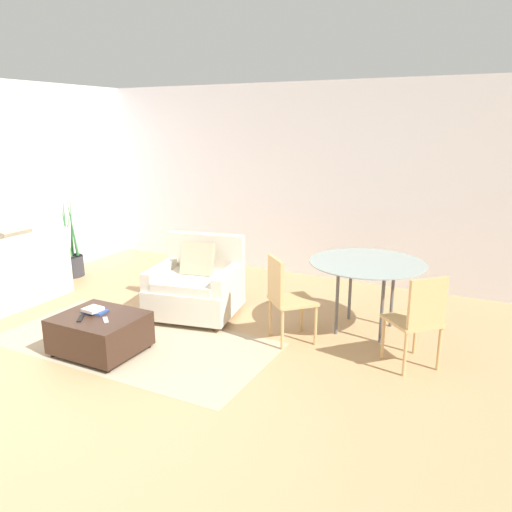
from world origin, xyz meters
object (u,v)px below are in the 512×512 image
object	(u,v)px
tv_remote_secondary	(106,320)
dining_table	(367,269)
armchair	(196,286)
dining_chair_near_left	(285,294)
potted_plant	(71,259)
book_stack	(94,310)
dining_chair_near_right	(419,316)
tv_remote_primary	(80,318)
ottoman	(100,332)

from	to	relation	value
tv_remote_secondary	dining_table	bearing A→B (deg)	41.18
armchair	dining_chair_near_left	xyz separation A→B (m)	(1.23, -0.23, 0.17)
potted_plant	dining_table	world-z (taller)	potted_plant
book_stack	dining_chair_near_right	world-z (taller)	dining_chair_near_right
dining_chair_near_left	dining_chair_near_right	distance (m)	1.32
book_stack	dining_chair_near_right	size ratio (longest dim) A/B	0.27
potted_plant	dining_chair_near_left	bearing A→B (deg)	-10.19
tv_remote_primary	dining_chair_near_left	xyz separation A→B (m)	(1.61, 1.19, 0.13)
potted_plant	dining_table	xyz separation A→B (m)	(4.39, -0.01, 0.43)
tv_remote_primary	tv_remote_secondary	size ratio (longest dim) A/B	1.18
tv_remote_secondary	armchair	bearing A→B (deg)	84.29
potted_plant	dining_table	bearing A→B (deg)	-0.18
tv_remote_primary	dining_chair_near_left	bearing A→B (deg)	36.63
book_stack	armchair	bearing A→B (deg)	73.14
dining_table	dining_chair_near_right	world-z (taller)	dining_chair_near_right
ottoman	book_stack	bearing A→B (deg)	157.73
dining_table	dining_chair_near_left	world-z (taller)	dining_chair_near_left
ottoman	tv_remote_secondary	world-z (taller)	tv_remote_secondary
potted_plant	armchair	bearing A→B (deg)	-9.99
ottoman	dining_chair_near_right	size ratio (longest dim) A/B	0.89
ottoman	dining_chair_near_right	bearing A→B (deg)	20.48
tv_remote_secondary	dining_table	world-z (taller)	dining_table
tv_remote_primary	potted_plant	xyz separation A→B (m)	(-2.13, 1.86, -0.12)
ottoman	dining_chair_near_right	world-z (taller)	dining_chair_near_right
armchair	potted_plant	size ratio (longest dim) A/B	0.85
tv_remote_secondary	dining_chair_near_right	size ratio (longest dim) A/B	0.15
book_stack	tv_remote_secondary	xyz separation A→B (m)	(0.24, -0.10, -0.02)
potted_plant	dining_table	size ratio (longest dim) A/B	1.07
ottoman	dining_chair_near_left	xyz separation A→B (m)	(1.51, 1.05, 0.31)
tv_remote_secondary	potted_plant	bearing A→B (deg)	143.05
tv_remote_secondary	tv_remote_primary	bearing A→B (deg)	-161.20
dining_chair_near_right	book_stack	bearing A→B (deg)	-160.88
book_stack	tv_remote_secondary	size ratio (longest dim) A/B	1.75
book_stack	tv_remote_primary	distance (m)	0.18
armchair	dining_table	size ratio (longest dim) A/B	0.91
dining_chair_near_left	dining_chair_near_right	xyz separation A→B (m)	(1.32, 0.00, 0.00)
tv_remote_secondary	dining_table	size ratio (longest dim) A/B	0.11
ottoman	potted_plant	distance (m)	2.82
armchair	tv_remote_primary	size ratio (longest dim) A/B	6.88
armchair	dining_chair_near_right	world-z (taller)	armchair
dining_table	dining_chair_near_right	bearing A→B (deg)	-45.00
ottoman	dining_chair_near_left	distance (m)	1.86
dining_table	armchair	bearing A→B (deg)	-167.25
ottoman	book_stack	xyz separation A→B (m)	(-0.10, 0.04, 0.20)
book_stack	potted_plant	size ratio (longest dim) A/B	0.18
tv_remote_secondary	dining_chair_near_right	world-z (taller)	dining_chair_near_right
dining_chair_near_left	dining_chair_near_right	bearing A→B (deg)	0.00
potted_plant	dining_chair_near_left	world-z (taller)	potted_plant
dining_chair_near_left	dining_table	bearing A→B (deg)	45.00
tv_remote_primary	potted_plant	size ratio (longest dim) A/B	0.12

